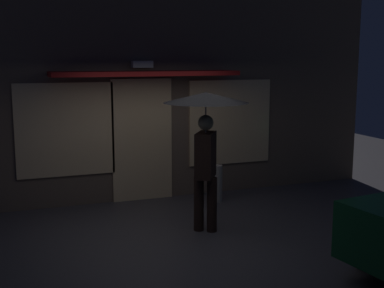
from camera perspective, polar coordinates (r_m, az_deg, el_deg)
ground_plane at (r=7.48m, az=-1.08°, el=-10.42°), size 18.00×18.00×0.00m
building_facade at (r=9.28m, az=-5.92°, el=7.63°), size 9.28×1.00×4.55m
person_with_umbrella at (r=7.40m, az=1.54°, el=2.46°), size 1.24×1.24×2.07m
sidewalk_bollard at (r=9.22m, az=2.71°, el=-4.41°), size 0.22×0.22×0.67m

